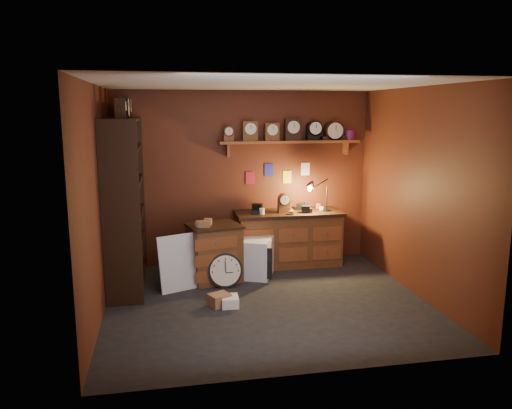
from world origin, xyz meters
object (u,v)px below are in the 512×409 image
object	(u,v)px
workbench	(288,235)
shelving_unit	(122,196)
low_cabinet	(214,250)
big_round_clock	(225,270)

from	to	relation	value
workbench	shelving_unit	bearing A→B (deg)	-168.59
shelving_unit	workbench	size ratio (longest dim) A/B	1.55
low_cabinet	big_round_clock	bearing A→B (deg)	-83.92
low_cabinet	big_round_clock	world-z (taller)	low_cabinet
shelving_unit	big_round_clock	world-z (taller)	shelving_unit
workbench	big_round_clock	size ratio (longest dim) A/B	3.46
workbench	low_cabinet	size ratio (longest dim) A/B	1.84
shelving_unit	workbench	world-z (taller)	shelving_unit
shelving_unit	workbench	xyz separation A→B (m)	(2.45, 0.49, -0.78)
workbench	big_round_clock	xyz separation A→B (m)	(-1.11, -0.83, -0.24)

